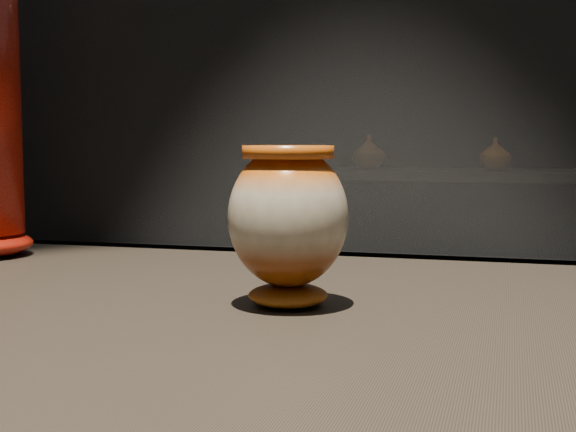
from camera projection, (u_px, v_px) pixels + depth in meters
The scene contains 4 objects.
main_vase at pixel (288, 219), 0.82m from camera, with size 0.16×0.16×0.17m.
back_shelf at pixel (475, 219), 4.29m from camera, with size 2.00×0.60×0.90m.
back_vase_left at pixel (369, 152), 4.38m from camera, with size 0.18×0.18×0.18m, color #8F4E14.
back_vase_mid at pixel (495, 154), 4.20m from camera, with size 0.16×0.16×0.17m, color #77310A.
Camera 1 is at (0.29, -0.74, 1.07)m, focal length 50.00 mm.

